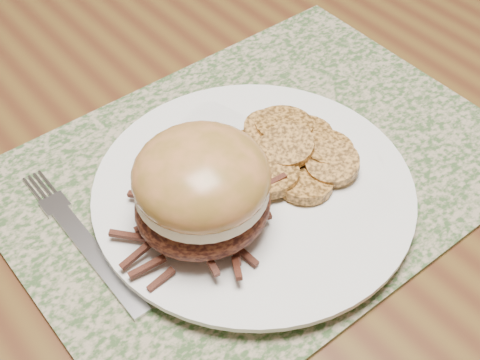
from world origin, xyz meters
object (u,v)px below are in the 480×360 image
(fork, at_px, (82,238))
(dinner_plate, at_px, (254,193))
(pork_sandwich, at_px, (202,188))
(dining_table, at_px, (359,90))

(fork, bearing_deg, dinner_plate, -21.13)
(pork_sandwich, bearing_deg, dining_table, 12.78)
(dining_table, xyz_separation_m, dinner_plate, (-0.26, -0.11, 0.09))
(fork, bearing_deg, dining_table, 8.46)
(dining_table, relative_size, fork, 8.13)
(dining_table, relative_size, pork_sandwich, 12.14)
(dining_table, bearing_deg, dinner_plate, -156.78)
(dinner_plate, relative_size, pork_sandwich, 2.10)
(dining_table, distance_m, fork, 0.41)
(dining_table, xyz_separation_m, fork, (-0.40, -0.06, 0.09))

